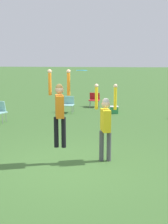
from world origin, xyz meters
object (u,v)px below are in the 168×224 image
object	(u,v)px
camping_chair_3	(0,110)
cooler_box	(114,110)
frisbee	(82,70)
camping_chair_0	(68,103)
person_defending	(106,121)
camping_chair_2	(94,99)
person_jumping	(60,107)

from	to	relation	value
camping_chair_3	cooler_box	bearing A→B (deg)	-128.23
cooler_box	camping_chair_3	bearing A→B (deg)	-153.11
frisbee	camping_chair_0	bearing A→B (deg)	101.22
person_defending	camping_chair_2	distance (m)	8.71
frisbee	camping_chair_3	distance (m)	6.30
frisbee	cooler_box	bearing A→B (deg)	82.98
person_defending	camping_chair_0	xyz separation A→B (m)	(-2.01, 6.88, -0.64)
person_defending	camping_chair_3	bearing A→B (deg)	-148.09
camping_chair_3	cooler_box	distance (m)	5.38
camping_chair_0	cooler_box	size ratio (longest dim) A/B	2.00
camping_chair_3	cooler_box	size ratio (longest dim) A/B	2.24
frisbee	camping_chair_3	size ratio (longest dim) A/B	0.32
person_defending	frisbee	world-z (taller)	frisbee
person_jumping	frisbee	bearing A→B (deg)	-87.67
person_jumping	frisbee	size ratio (longest dim) A/B	7.26
person_jumping	camping_chair_2	world-z (taller)	person_jumping
camping_chair_3	person_defending	bearing A→B (deg)	160.75
camping_chair_0	frisbee	bearing A→B (deg)	104.45
camping_chair_2	camping_chair_3	distance (m)	5.64
person_defending	frisbee	bearing A→B (deg)	-92.14
person_defending	camping_chair_3	distance (m)	6.36
camping_chair_0	camping_chair_2	size ratio (longest dim) A/B	1.05
frisbee	camping_chair_2	bearing A→B (deg)	91.36
person_jumping	frisbee	distance (m)	1.09
person_defending	camping_chair_0	size ratio (longest dim) A/B	2.64
person_defending	camping_chair_2	world-z (taller)	person_defending
camping_chair_3	cooler_box	xyz separation A→B (m)	(4.79, 2.43, -0.35)
frisbee	cooler_box	world-z (taller)	frisbee
person_jumping	camping_chair_0	world-z (taller)	person_jumping
camping_chair_3	frisbee	bearing A→B (deg)	155.77
camping_chair_0	camping_chair_3	size ratio (longest dim) A/B	0.89
person_jumping	camping_chair_3	xyz separation A→B (m)	(-3.38, 4.70, -0.98)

